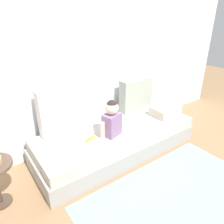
{
  "coord_description": "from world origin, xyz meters",
  "views": [
    {
      "loc": [
        -1.46,
        -1.93,
        1.72
      ],
      "look_at": [
        -0.08,
        0.0,
        0.61
      ],
      "focal_mm": 33.77,
      "sensor_mm": 36.0,
      "label": 1
    }
  ],
  "objects_px": {
    "couch": "(117,140)",
    "throw_pillow_left": "(62,110)",
    "toddler": "(112,119)",
    "banana": "(90,139)",
    "folded_blanket": "(165,111)",
    "throw_pillow_right": "(136,94)"
  },
  "relations": [
    {
      "from": "couch",
      "to": "throw_pillow_left",
      "type": "relative_size",
      "value": 3.73
    },
    {
      "from": "couch",
      "to": "toddler",
      "type": "relative_size",
      "value": 4.76
    },
    {
      "from": "toddler",
      "to": "banana",
      "type": "xyz_separation_m",
      "value": [
        -0.28,
        0.05,
        -0.2
      ]
    },
    {
      "from": "banana",
      "to": "folded_blanket",
      "type": "distance_m",
      "value": 1.25
    },
    {
      "from": "throw_pillow_left",
      "to": "folded_blanket",
      "type": "height_order",
      "value": "throw_pillow_left"
    },
    {
      "from": "throw_pillow_left",
      "to": "banana",
      "type": "bearing_deg",
      "value": -65.47
    },
    {
      "from": "throw_pillow_left",
      "to": "couch",
      "type": "bearing_deg",
      "value": -27.79
    },
    {
      "from": "couch",
      "to": "throw_pillow_right",
      "type": "xyz_separation_m",
      "value": [
        0.6,
        0.32,
        0.43
      ]
    },
    {
      "from": "couch",
      "to": "toddler",
      "type": "bearing_deg",
      "value": -146.01
    },
    {
      "from": "toddler",
      "to": "folded_blanket",
      "type": "relative_size",
      "value": 1.15
    },
    {
      "from": "couch",
      "to": "throw_pillow_right",
      "type": "bearing_deg",
      "value": 27.79
    },
    {
      "from": "toddler",
      "to": "banana",
      "type": "distance_m",
      "value": 0.35
    },
    {
      "from": "throw_pillow_left",
      "to": "folded_blanket",
      "type": "distance_m",
      "value": 1.5
    },
    {
      "from": "throw_pillow_right",
      "to": "toddler",
      "type": "height_order",
      "value": "throw_pillow_right"
    },
    {
      "from": "throw_pillow_right",
      "to": "banana",
      "type": "height_order",
      "value": "throw_pillow_right"
    },
    {
      "from": "couch",
      "to": "banana",
      "type": "xyz_separation_m",
      "value": [
        -0.43,
        -0.05,
        0.2
      ]
    },
    {
      "from": "banana",
      "to": "couch",
      "type": "bearing_deg",
      "value": 6.79
    },
    {
      "from": "throw_pillow_right",
      "to": "toddler",
      "type": "bearing_deg",
      "value": -150.91
    },
    {
      "from": "banana",
      "to": "folded_blanket",
      "type": "bearing_deg",
      "value": -2.42
    },
    {
      "from": "couch",
      "to": "folded_blanket",
      "type": "bearing_deg",
      "value": -7.29
    },
    {
      "from": "toddler",
      "to": "banana",
      "type": "relative_size",
      "value": 2.71
    },
    {
      "from": "banana",
      "to": "toddler",
      "type": "bearing_deg",
      "value": -9.89
    }
  ]
}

